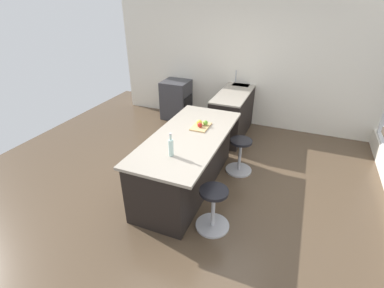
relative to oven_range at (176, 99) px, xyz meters
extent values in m
plane|color=brown|center=(2.45, 1.40, -0.44)|extent=(7.41, 7.41, 0.00)
cube|color=silver|center=(-0.35, 1.40, 0.93)|extent=(0.12, 5.70, 2.75)
cube|color=black|center=(0.00, 1.48, 0.00)|extent=(2.25, 0.60, 0.89)
cube|color=#9E9384|center=(0.00, 1.48, 0.46)|extent=(2.25, 0.60, 0.03)
cube|color=#38383D|center=(-0.28, 1.48, 0.41)|extent=(0.44, 0.36, 0.12)
cylinder|color=#B7B7BC|center=(-0.28, 1.33, 0.61)|extent=(0.02, 0.02, 0.28)
cube|color=#38383D|center=(0.00, 0.00, 0.00)|extent=(0.60, 0.60, 0.89)
cube|color=black|center=(0.00, 0.30, -0.04)|extent=(0.44, 0.01, 0.32)
cube|color=black|center=(2.42, 1.30, -0.02)|extent=(2.15, 0.79, 0.85)
cube|color=#9E9384|center=(2.42, 1.35, 0.42)|extent=(2.21, 0.99, 0.04)
cylinder|color=#B7B7BC|center=(1.72, 1.97, -0.43)|extent=(0.44, 0.44, 0.03)
cylinder|color=#B7B7BC|center=(1.72, 1.97, -0.16)|extent=(0.05, 0.05, 0.53)
cylinder|color=black|center=(1.72, 1.97, 0.13)|extent=(0.36, 0.36, 0.04)
cylinder|color=#B7B7BC|center=(3.12, 1.97, -0.43)|extent=(0.44, 0.44, 0.03)
cylinder|color=#B7B7BC|center=(3.12, 1.97, -0.16)|extent=(0.05, 0.05, 0.53)
cylinder|color=black|center=(3.12, 1.97, 0.13)|extent=(0.36, 0.36, 0.04)
cube|color=tan|center=(2.10, 1.41, 0.45)|extent=(0.36, 0.24, 0.02)
sphere|color=#609E2D|center=(2.05, 1.46, 0.50)|extent=(0.08, 0.08, 0.08)
sphere|color=gold|center=(2.08, 1.38, 0.50)|extent=(0.08, 0.08, 0.08)
sphere|color=red|center=(2.15, 1.41, 0.50)|extent=(0.07, 0.07, 0.07)
cylinder|color=silver|center=(3.02, 1.36, 0.55)|extent=(0.06, 0.06, 0.22)
cylinder|color=silver|center=(3.02, 1.36, 0.70)|extent=(0.03, 0.03, 0.08)
cylinder|color=#B7B7BC|center=(3.02, 1.36, 0.75)|extent=(0.03, 0.03, 0.02)
camera|label=1|loc=(5.71, 2.74, 2.25)|focal=26.10mm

